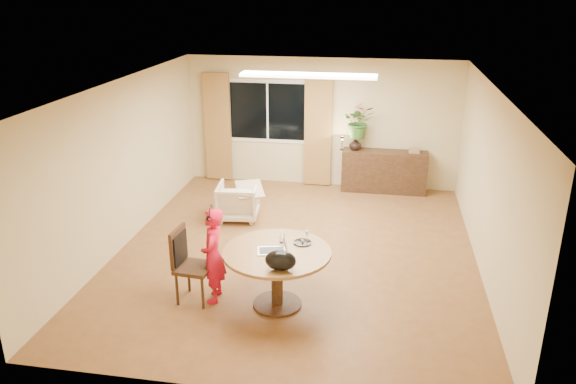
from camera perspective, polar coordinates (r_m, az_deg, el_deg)
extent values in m
plane|color=brown|center=(8.85, 0.80, -6.11)|extent=(6.50, 6.50, 0.00)
plane|color=white|center=(8.02, 0.89, 10.73)|extent=(6.50, 6.50, 0.00)
plane|color=#CAB583|center=(11.44, 3.39, 7.02)|extent=(5.50, 0.00, 5.50)
plane|color=#CAB583|center=(9.16, -16.43, 2.75)|extent=(0.00, 6.50, 6.50)
plane|color=#CAB583|center=(8.40, 19.72, 0.78)|extent=(0.00, 6.50, 6.50)
cube|color=white|center=(11.55, -2.08, 8.19)|extent=(1.70, 0.02, 1.30)
cube|color=black|center=(11.54, -2.09, 8.18)|extent=(1.55, 0.01, 1.15)
cube|color=white|center=(11.54, -2.10, 8.18)|extent=(0.04, 0.01, 1.15)
cube|color=olive|center=(11.81, -7.16, 6.55)|extent=(0.55, 0.08, 2.25)
cube|color=olive|center=(11.40, 3.07, 6.17)|extent=(0.55, 0.08, 2.25)
cube|color=white|center=(9.20, 2.07, 11.76)|extent=(2.20, 0.35, 0.05)
cylinder|color=brown|center=(7.13, -1.13, -6.15)|extent=(1.38, 1.38, 0.04)
cylinder|color=black|center=(7.31, -1.11, -8.90)|extent=(0.15, 0.15, 0.74)
cylinder|color=black|center=(7.49, -1.09, -11.27)|extent=(0.64, 0.64, 0.03)
imported|color=red|center=(7.38, -7.62, -6.41)|extent=(0.50, 0.36, 1.29)
imported|color=beige|center=(9.98, -5.10, -0.94)|extent=(0.77, 0.79, 0.65)
cube|color=black|center=(11.39, 9.73, 2.08)|extent=(1.67, 0.41, 0.84)
imported|color=black|center=(11.24, 6.84, 4.88)|extent=(0.27, 0.27, 0.25)
imported|color=#346827|center=(11.13, 7.23, 7.11)|extent=(0.66, 0.59, 0.66)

